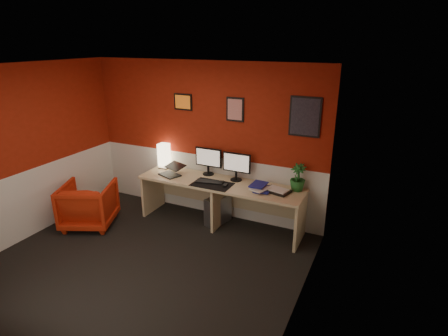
% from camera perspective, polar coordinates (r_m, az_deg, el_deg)
% --- Properties ---
extents(ground, '(4.00, 3.50, 0.01)m').
position_cam_1_polar(ground, '(5.04, -12.50, -14.60)').
color(ground, black).
rests_on(ground, ground).
extents(ceiling, '(4.00, 3.50, 0.01)m').
position_cam_1_polar(ceiling, '(4.20, -15.06, 14.96)').
color(ceiling, white).
rests_on(ceiling, ground).
extents(wall_back, '(4.00, 0.01, 2.50)m').
position_cam_1_polar(wall_back, '(5.86, -3.06, 4.31)').
color(wall_back, maroon).
rests_on(wall_back, ground).
extents(wall_left, '(0.01, 3.50, 2.50)m').
position_cam_1_polar(wall_left, '(5.89, -29.14, 1.88)').
color(wall_left, maroon).
rests_on(wall_left, ground).
extents(wall_right, '(0.01, 3.50, 2.50)m').
position_cam_1_polar(wall_right, '(3.64, 12.04, -5.96)').
color(wall_right, maroon).
rests_on(wall_right, ground).
extents(wainscot_back, '(4.00, 0.01, 1.00)m').
position_cam_1_polar(wainscot_back, '(6.09, -2.95, -2.52)').
color(wainscot_back, silver).
rests_on(wainscot_back, ground).
extents(wainscot_front, '(4.00, 0.01, 1.00)m').
position_cam_1_polar(wainscot_front, '(3.83, -30.06, -20.33)').
color(wainscot_front, silver).
rests_on(wainscot_front, ground).
extents(wainscot_left, '(0.01, 3.50, 1.00)m').
position_cam_1_polar(wainscot_left, '(6.12, -27.96, -4.81)').
color(wainscot_left, silver).
rests_on(wainscot_left, ground).
extents(wainscot_right, '(0.01, 3.50, 1.00)m').
position_cam_1_polar(wainscot_right, '(4.02, 11.19, -15.65)').
color(wainscot_right, silver).
rests_on(wainscot_right, ground).
extents(desk, '(2.60, 0.65, 0.73)m').
position_cam_1_polar(desk, '(5.69, -0.62, -5.66)').
color(desk, '#D0B085').
rests_on(desk, ground).
extents(shoji_lamp, '(0.16, 0.16, 0.40)m').
position_cam_1_polar(shoji_lamp, '(6.19, -9.39, 1.81)').
color(shoji_lamp, '#FFE5B2').
rests_on(shoji_lamp, desk).
extents(laptop, '(0.39, 0.33, 0.22)m').
position_cam_1_polar(laptop, '(5.85, -8.57, -0.13)').
color(laptop, black).
rests_on(laptop, desk).
extents(monitor_left, '(0.45, 0.06, 0.58)m').
position_cam_1_polar(monitor_left, '(5.77, -2.52, 1.71)').
color(monitor_left, black).
rests_on(monitor_left, desk).
extents(monitor_right, '(0.45, 0.06, 0.58)m').
position_cam_1_polar(monitor_right, '(5.52, 1.95, 0.87)').
color(monitor_right, black).
rests_on(monitor_right, desk).
extents(desk_mat, '(0.60, 0.38, 0.01)m').
position_cam_1_polar(desk_mat, '(5.46, -1.88, -2.58)').
color(desk_mat, black).
rests_on(desk_mat, desk).
extents(keyboard, '(0.44, 0.22, 0.02)m').
position_cam_1_polar(keyboard, '(5.53, -2.27, -2.16)').
color(keyboard, black).
rests_on(keyboard, desk_mat).
extents(mouse, '(0.07, 0.11, 0.03)m').
position_cam_1_polar(mouse, '(5.37, 0.15, -2.73)').
color(mouse, black).
rests_on(mouse, desk_mat).
extents(book_bottom, '(0.25, 0.32, 0.03)m').
position_cam_1_polar(book_bottom, '(5.30, 4.95, -3.19)').
color(book_bottom, navy).
rests_on(book_bottom, desk).
extents(book_middle, '(0.29, 0.33, 0.02)m').
position_cam_1_polar(book_middle, '(5.29, 4.89, -2.96)').
color(book_middle, silver).
rests_on(book_middle, book_bottom).
extents(book_top, '(0.23, 0.30, 0.03)m').
position_cam_1_polar(book_top, '(5.34, 4.38, -2.44)').
color(book_top, navy).
rests_on(book_top, book_middle).
extents(zen_tray, '(0.40, 0.33, 0.03)m').
position_cam_1_polar(zen_tray, '(5.25, 8.37, -3.57)').
color(zen_tray, black).
rests_on(zen_tray, desk).
extents(potted_plant, '(0.27, 0.27, 0.40)m').
position_cam_1_polar(potted_plant, '(5.29, 11.53, -1.46)').
color(potted_plant, '#19591E').
rests_on(potted_plant, desk).
extents(pc_tower, '(0.31, 0.49, 0.45)m').
position_cam_1_polar(pc_tower, '(5.82, -0.95, -6.59)').
color(pc_tower, '#99999E').
rests_on(pc_tower, ground).
extents(armchair, '(0.99, 1.00, 0.70)m').
position_cam_1_polar(armchair, '(6.09, -20.49, -5.39)').
color(armchair, '#AF2711').
rests_on(armchair, ground).
extents(art_left, '(0.32, 0.02, 0.26)m').
position_cam_1_polar(art_left, '(5.90, -6.45, 10.28)').
color(art_left, orange).
rests_on(art_left, wall_back).
extents(art_center, '(0.28, 0.02, 0.36)m').
position_cam_1_polar(art_center, '(5.49, 1.76, 9.18)').
color(art_center, red).
rests_on(art_center, wall_back).
extents(art_right, '(0.44, 0.02, 0.56)m').
position_cam_1_polar(art_right, '(5.18, 12.62, 7.85)').
color(art_right, black).
rests_on(art_right, wall_back).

